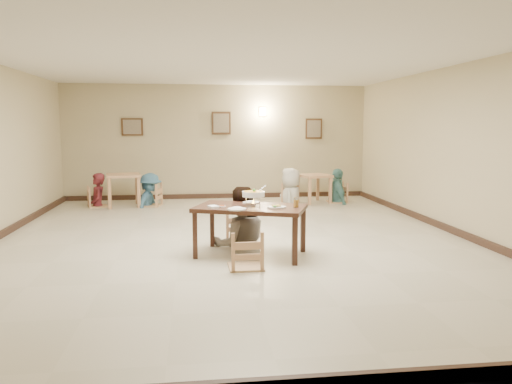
{
  "coord_description": "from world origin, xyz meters",
  "views": [
    {
      "loc": [
        -0.65,
        -8.31,
        1.92
      ],
      "look_at": [
        0.34,
        -0.52,
        0.88
      ],
      "focal_mm": 35.0,
      "sensor_mm": 36.0,
      "label": 1
    }
  ],
  "objects": [
    {
      "name": "bg_chair_lr",
      "position": [
        -1.7,
        3.85,
        0.52
      ],
      "size": [
        0.49,
        0.49,
        1.04
      ],
      "rotation": [
        0.0,
        0.0,
        -1.81
      ],
      "color": "tan",
      "rests_on": "floor"
    },
    {
      "name": "ceiling",
      "position": [
        0.0,
        0.0,
        3.0
      ],
      "size": [
        10.0,
        10.0,
        0.0
      ],
      "primitive_type": "plane",
      "color": "silver",
      "rests_on": "wall_back"
    },
    {
      "name": "floor",
      "position": [
        0.0,
        0.0,
        0.0
      ],
      "size": [
        10.0,
        10.0,
        0.0
      ],
      "primitive_type": "plane",
      "color": "#BEB59C",
      "rests_on": "ground"
    },
    {
      "name": "picture_c",
      "position": [
        2.6,
        4.96,
        1.85
      ],
      "size": [
        0.45,
        0.04,
        0.55
      ],
      "color": "#3E2717",
      "rests_on": "wall_back"
    },
    {
      "name": "bg_diner_d",
      "position": [
        2.96,
        3.85,
        0.86
      ],
      "size": [
        0.52,
        1.05,
        1.72
      ],
      "primitive_type": "imported",
      "rotation": [
        0.0,
        0.0,
        1.68
      ],
      "color": "teal",
      "rests_on": "floor"
    },
    {
      "name": "main_table",
      "position": [
        0.18,
        -1.06,
        0.66
      ],
      "size": [
        1.8,
        1.4,
        0.74
      ],
      "rotation": [
        0.0,
        0.0,
        -0.37
      ],
      "color": "#3E2319",
      "rests_on": "floor"
    },
    {
      "name": "bg_chair_ll",
      "position": [
        -2.94,
        3.9,
        0.46
      ],
      "size": [
        0.44,
        0.44,
        0.93
      ],
      "rotation": [
        0.0,
        0.0,
        1.87
      ],
      "color": "tan",
      "rests_on": "floor"
    },
    {
      "name": "baseboard_back",
      "position": [
        0.0,
        4.97,
        0.06
      ],
      "size": [
        8.0,
        0.06,
        0.12
      ],
      "primitive_type": "cube",
      "color": "#332018",
      "rests_on": "floor"
    },
    {
      "name": "chair_far",
      "position": [
        0.11,
        -0.29,
        0.48
      ],
      "size": [
        0.45,
        0.45,
        0.95
      ],
      "rotation": [
        0.0,
        0.0,
        0.09
      ],
      "color": "tan",
      "rests_on": "floor"
    },
    {
      "name": "bg_chair_rl",
      "position": [
        1.76,
        3.84,
        0.48
      ],
      "size": [
        0.45,
        0.45,
        0.95
      ],
      "rotation": [
        0.0,
        0.0,
        1.34
      ],
      "color": "tan",
      "rests_on": "floor"
    },
    {
      "name": "bg_diner_b",
      "position": [
        -1.7,
        3.85,
        0.8
      ],
      "size": [
        0.91,
        1.17,
        1.6
      ],
      "primitive_type": "imported",
      "rotation": [
        0.0,
        0.0,
        1.22
      ],
      "color": "teal",
      "rests_on": "floor"
    },
    {
      "name": "rice_plate_near",
      "position": [
        -0.04,
        -1.36,
        0.76
      ],
      "size": [
        0.27,
        0.27,
        0.06
      ],
      "color": "white",
      "rests_on": "main_table"
    },
    {
      "name": "chair_near",
      "position": [
        0.04,
        -1.72,
        0.5
      ],
      "size": [
        0.47,
        0.47,
        1.0
      ],
      "rotation": [
        0.0,
        0.0,
        3.16
      ],
      "color": "tan",
      "rests_on": "floor"
    },
    {
      "name": "picture_b",
      "position": [
        0.1,
        4.96,
        2.0
      ],
      "size": [
        0.5,
        0.04,
        0.6
      ],
      "color": "#3E2717",
      "rests_on": "wall_back"
    },
    {
      "name": "bg_diner_c",
      "position": [
        1.76,
        3.84,
        0.89
      ],
      "size": [
        0.79,
        0.99,
        1.77
      ],
      "primitive_type": "imported",
      "rotation": [
        0.0,
        0.0,
        4.42
      ],
      "color": "silver",
      "rests_on": "floor"
    },
    {
      "name": "rice_plate_far",
      "position": [
        0.23,
        -0.78,
        0.76
      ],
      "size": [
        0.27,
        0.27,
        0.06
      ],
      "color": "white",
      "rests_on": "main_table"
    },
    {
      "name": "bg_table_right",
      "position": [
        2.36,
        3.87,
        0.58
      ],
      "size": [
        0.89,
        0.89,
        0.71
      ],
      "rotation": [
        0.0,
        0.0,
        0.3
      ],
      "color": "tan",
      "rests_on": "floor"
    },
    {
      "name": "bg_chair_rr",
      "position": [
        2.96,
        3.85,
        0.48
      ],
      "size": [
        0.45,
        0.45,
        0.96
      ],
      "rotation": [
        0.0,
        0.0,
        -1.55
      ],
      "color": "tan",
      "rests_on": "floor"
    },
    {
      "name": "curry_warmer",
      "position": [
        0.23,
        -1.04,
        0.92
      ],
      "size": [
        0.37,
        0.33,
        0.3
      ],
      "color": "silver",
      "rests_on": "main_table"
    },
    {
      "name": "chili_dish",
      "position": [
        -0.24,
        -1.08,
        0.75
      ],
      "size": [
        0.1,
        0.1,
        0.02
      ],
      "color": "white",
      "rests_on": "main_table"
    },
    {
      "name": "drink_glass",
      "position": [
        0.83,
        -1.27,
        0.81
      ],
      "size": [
        0.07,
        0.07,
        0.15
      ],
      "color": "white",
      "rests_on": "main_table"
    },
    {
      "name": "bg_table_left",
      "position": [
        -2.32,
        3.87,
        0.64
      ],
      "size": [
        0.91,
        0.91,
        0.78
      ],
      "rotation": [
        0.0,
        0.0,
        0.18
      ],
      "color": "tan",
      "rests_on": "floor"
    },
    {
      "name": "bg_diner_a",
      "position": [
        -2.94,
        3.9,
        0.81
      ],
      "size": [
        0.51,
        0.66,
        1.62
      ],
      "primitive_type": "imported",
      "rotation": [
        0.0,
        0.0,
        4.94
      ],
      "color": "maroon",
      "rests_on": "floor"
    },
    {
      "name": "wall_sconce",
      "position": [
        1.2,
        4.96,
        2.3
      ],
      "size": [
        0.16,
        0.05,
        0.22
      ],
      "primitive_type": "cube",
      "color": "#FFD88C",
      "rests_on": "wall_back"
    },
    {
      "name": "main_diner",
      "position": [
        0.09,
        -0.39,
        0.96
      ],
      "size": [
        1.0,
        0.81,
        1.92
      ],
      "primitive_type": "imported",
      "rotation": [
        0.0,
        0.0,
        3.24
      ],
      "color": "gray",
      "rests_on": "floor"
    },
    {
      "name": "wall_back",
      "position": [
        0.0,
        5.0,
        1.5
      ],
      "size": [
        10.0,
        0.0,
        10.0
      ],
      "primitive_type": "plane",
      "rotation": [
        1.57,
        0.0,
        0.0
      ],
      "color": "tan",
      "rests_on": "floor"
    },
    {
      "name": "wall_front",
      "position": [
        0.0,
        -5.0,
        1.5
      ],
      "size": [
        10.0,
        0.0,
        10.0
      ],
      "primitive_type": "plane",
      "rotation": [
        -1.57,
        0.0,
        0.0
      ],
      "color": "tan",
      "rests_on": "floor"
    },
    {
      "name": "baseboard_right",
      "position": [
        3.97,
        0.0,
        0.06
      ],
      "size": [
        0.06,
        10.0,
        0.12
      ],
      "primitive_type": "cube",
      "color": "#332018",
      "rests_on": "floor"
    },
    {
      "name": "napkin_cutlery",
      "position": [
        -0.37,
        -1.13,
        0.76
      ],
      "size": [
        0.2,
        0.26,
        0.03
      ],
      "color": "white",
      "rests_on": "main_table"
    },
    {
      "name": "fried_plate",
      "position": [
        0.54,
        -1.28,
        0.76
      ],
      "size": [
        0.27,
        0.27,
        0.06
      ],
      "color": "white",
      "rests_on": "main_table"
    },
    {
      "name": "wall_right",
      "position": [
        4.0,
        0.0,
        1.5
      ],
      "size": [
        0.0,
        10.0,
        10.0
      ],
      "primitive_type": "plane",
      "rotation": [
        1.57,
        0.0,
        -1.57
      ],
      "color": "tan",
      "rests_on": "floor"
    },
    {
      "name": "picture_a",
      "position": [
        -2.2,
        4.96,
        1.9
      ],
      "size": [
        0.55,
        0.04,
        0.45
      ],
      "color": "#3E2717",
      "rests_on": "wall_back"
    }
  ]
}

